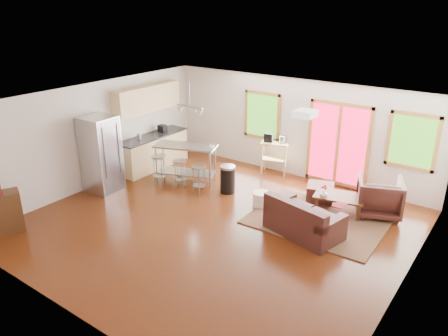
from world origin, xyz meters
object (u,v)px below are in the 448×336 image
Objects in this scene: island at (186,157)px; kitchen_cart at (274,146)px; loveseat at (303,221)px; refrigerator at (101,154)px; coffee_table at (340,198)px; ottoman at (320,193)px; rug at (317,220)px; armchair at (379,195)px.

kitchen_cart reaches higher than island.
refrigerator is (-5.00, -0.87, 0.63)m from loveseat.
loveseat is at bearing 6.32° from refrigerator.
kitchen_cart is (1.55, 1.85, 0.08)m from island.
coffee_table reaches higher than ottoman.
ottoman reaches higher than rug.
rug is 1.05m from ottoman.
kitchen_cart reaches higher than coffee_table.
refrigerator is at bearing -162.32° from rug.
armchair reaches higher than rug.
loveseat is at bearing -99.80° from coffee_table.
loveseat is at bearing -77.44° from ottoman.
armchair is 0.50× the size of refrigerator.
loveseat is (-0.00, -0.73, 0.30)m from rug.
loveseat is 3.78m from island.
loveseat is 1.46× the size of kitchen_cart.
loveseat is at bearing -11.22° from island.
kitchen_cart is at bearing 152.36° from coffee_table.
refrigerator is at bearing -129.62° from kitchen_cart.
refrigerator reaches higher than loveseat.
island is at bearing -163.92° from ottoman.
ottoman is 2.06m from kitchen_cart.
refrigerator is 1.11× the size of island.
island reaches higher than armchair.
ottoman is (-0.61, 0.35, -0.17)m from coffee_table.
loveseat is 3.39m from kitchen_cart.
coffee_table is at bearing -30.06° from ottoman.
loveseat is 1.36m from coffee_table.
coffee_table is 1.96× the size of ottoman.
rug is 2.94m from kitchen_cart.
loveseat reaches higher than rug.
ottoman is at bearing -18.43° from armchair.
ottoman is (-1.32, -0.09, -0.27)m from armchair.
refrigerator reaches higher than island.
loveseat is at bearing -50.26° from kitchen_cart.
armchair is at bearing 31.43° from coffee_table.
coffee_table is at bearing 69.48° from rug.
rug is 1.48m from armchair.
island is at bearing -129.89° from kitchen_cart.
coffee_table is at bearing 92.70° from loveseat.
refrigerator is at bearing -157.65° from loveseat.
rug is at bearing -40.78° from kitchen_cart.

